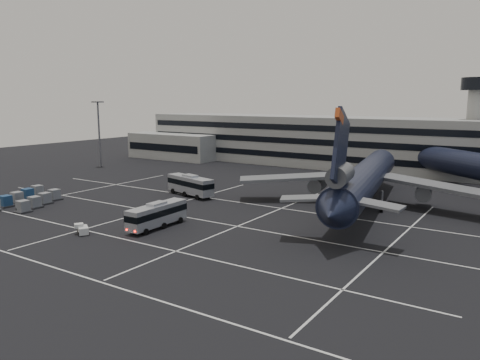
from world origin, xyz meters
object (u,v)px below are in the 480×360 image
at_px(trijet_main, 365,179).
at_px(bus_far, 190,184).
at_px(uld_cluster, 27,199).
at_px(bus_near, 157,214).

height_order(trijet_main, bus_far, trijet_main).
distance_m(bus_far, uld_cluster, 29.98).
bearing_deg(trijet_main, bus_far, -176.49).
xyz_separation_m(bus_near, uld_cluster, (-30.90, -1.30, -1.12)).
relative_size(bus_far, uld_cluster, 0.81).
xyz_separation_m(bus_far, uld_cluster, (-20.17, -22.15, -1.31)).
xyz_separation_m(trijet_main, bus_near, (-21.62, -28.74, -3.13)).
bearing_deg(bus_near, uld_cluster, -178.83).
xyz_separation_m(bus_near, bus_far, (-10.74, 20.85, 0.19)).
xyz_separation_m(trijet_main, bus_far, (-32.36, -7.89, -2.95)).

